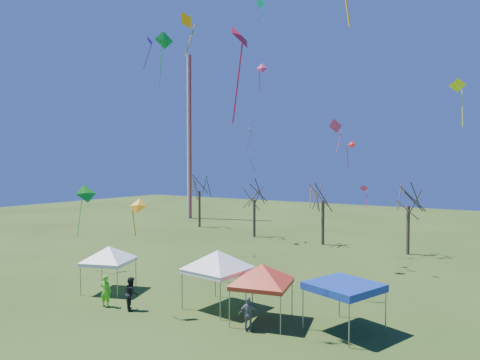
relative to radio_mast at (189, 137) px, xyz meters
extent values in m
plane|color=#2A4315|center=(28.00, -34.00, -12.50)|extent=(140.00, 140.00, 0.00)
cylinder|color=silver|center=(0.00, 0.00, 0.00)|extent=(0.70, 0.70, 25.00)
cylinder|color=#3D2D21|center=(7.15, -6.62, -10.11)|extent=(0.32, 0.32, 4.78)
cylinder|color=#3D2D21|center=(17.23, -9.35, -10.36)|extent=(0.32, 0.32, 4.28)
cylinder|color=#3D2D21|center=(25.63, -9.62, -10.18)|extent=(0.32, 0.32, 4.64)
cylinder|color=#3D2D21|center=(34.03, -9.96, -10.26)|extent=(0.32, 0.32, 4.49)
cylinder|color=gray|center=(19.31, -34.14, -11.59)|extent=(0.05, 0.05, 1.81)
cylinder|color=gray|center=(18.43, -31.76, -11.59)|extent=(0.05, 0.05, 1.81)
cylinder|color=gray|center=(21.69, -33.26, -11.59)|extent=(0.05, 0.05, 1.81)
cylinder|color=gray|center=(20.80, -30.88, -11.59)|extent=(0.05, 0.05, 1.81)
cube|color=white|center=(20.06, -32.51, -10.58)|extent=(3.49, 3.49, 0.22)
pyramid|color=white|center=(20.06, -32.51, -9.57)|extent=(3.60, 3.60, 0.91)
cylinder|color=gray|center=(26.35, -32.62, -11.48)|extent=(0.06, 0.06, 2.05)
cylinder|color=gray|center=(26.62, -29.77, -11.48)|extent=(0.06, 0.06, 2.05)
cylinder|color=gray|center=(29.21, -32.88, -11.48)|extent=(0.06, 0.06, 2.05)
cylinder|color=gray|center=(29.47, -30.03, -11.48)|extent=(0.06, 0.06, 2.05)
cube|color=white|center=(27.91, -31.32, -10.33)|extent=(3.34, 3.34, 0.25)
pyramid|color=white|center=(27.91, -31.32, -9.18)|extent=(4.33, 4.33, 1.02)
cylinder|color=gray|center=(30.21, -33.50, -11.56)|extent=(0.06, 0.06, 1.88)
cylinder|color=gray|center=(29.59, -30.94, -11.56)|extent=(0.06, 0.06, 1.88)
cylinder|color=gray|center=(32.78, -32.88, -11.56)|extent=(0.06, 0.06, 1.88)
cylinder|color=gray|center=(32.15, -30.31, -11.56)|extent=(0.06, 0.06, 1.88)
cube|color=red|center=(31.18, -31.91, -10.50)|extent=(3.42, 3.42, 0.23)
pyramid|color=red|center=(31.18, -31.91, -9.45)|extent=(3.88, 3.88, 0.94)
cylinder|color=gray|center=(33.40, -31.66, -11.49)|extent=(0.06, 0.06, 2.02)
cylinder|color=gray|center=(34.33, -28.99, -11.49)|extent=(0.06, 0.06, 2.02)
cylinder|color=gray|center=(36.07, -32.59, -11.49)|extent=(0.06, 0.06, 2.02)
cylinder|color=gray|center=(37.00, -29.92, -11.49)|extent=(0.06, 0.06, 2.02)
cube|color=navy|center=(35.20, -30.79, -10.36)|extent=(3.86, 3.86, 0.24)
cube|color=navy|center=(35.20, -30.79, -10.18)|extent=(3.86, 3.86, 0.12)
imported|color=slate|center=(31.27, -33.36, -11.65)|extent=(1.06, 0.87, 1.69)
imported|color=black|center=(24.03, -34.29, -11.57)|extent=(1.15, 1.10, 1.87)
imported|color=#4ED822|center=(22.38, -34.72, -11.59)|extent=(0.76, 0.60, 1.83)
cone|color=green|center=(20.56, -27.70, 4.80)|extent=(1.01, 1.40, 1.40)
cube|color=green|center=(20.42, -27.96, 2.89)|extent=(0.57, 0.35, 3.13)
cone|color=orange|center=(28.27, -34.41, 2.93)|extent=(1.07, 0.84, 0.82)
cube|color=orange|center=(28.56, -34.49, 1.88)|extent=(0.21, 0.61, 1.65)
cube|color=#FFAE0D|center=(37.51, -37.45, 0.80)|extent=(0.31, 0.23, 1.34)
cone|color=orange|center=(24.98, -34.63, -6.50)|extent=(1.11, 0.96, 0.82)
cube|color=orange|center=(24.77, -34.74, -7.47)|extent=(0.26, 0.46, 1.47)
cone|color=purple|center=(12.90, -21.37, 7.51)|extent=(0.91, 1.27, 1.08)
cube|color=purple|center=(13.05, -21.80, 5.97)|extent=(0.92, 0.35, 2.52)
cone|color=#0DCCC7|center=(24.70, -20.89, 8.77)|extent=(0.99, 1.02, 0.72)
cube|color=#0DCCC7|center=(24.85, -20.71, 7.75)|extent=(0.42, 0.36, 1.63)
cone|color=red|center=(29.80, -13.29, -2.44)|extent=(0.73, 0.37, 0.68)
cube|color=red|center=(29.44, -13.34, -3.58)|extent=(0.13, 0.77, 1.95)
cone|color=#EEFB1A|center=(39.35, -23.86, 0.25)|extent=(1.03, 0.79, 0.78)
cube|color=#EEFB1A|center=(39.60, -23.81, -1.06)|extent=(0.16, 0.55, 2.16)
cone|color=#0B8DAF|center=(18.71, -12.32, -3.21)|extent=(0.87, 1.05, 0.81)
cube|color=#0B8DAF|center=(18.58, -12.03, -4.26)|extent=(0.62, 0.31, 1.67)
cone|color=#D32F76|center=(30.02, -18.04, -1.15)|extent=(1.35, 0.86, 1.21)
cube|color=#D32F76|center=(30.37, -18.14, -2.39)|extent=(0.24, 0.73, 1.86)
cone|color=orange|center=(17.79, -11.22, -0.38)|extent=(1.23, 1.41, 0.99)
cube|color=orange|center=(17.93, -11.49, -1.72)|extent=(0.59, 0.32, 2.09)
cone|color=#D62F6D|center=(31.85, -16.41, -6.16)|extent=(0.77, 0.59, 0.58)
cube|color=#D62F6D|center=(32.07, -16.36, -7.01)|extent=(0.14, 0.50, 1.37)
cone|color=red|center=(33.24, -37.18, 0.64)|extent=(0.86, 1.24, 1.02)
cube|color=red|center=(33.25, -37.40, -1.18)|extent=(0.47, 0.07, 3.05)
cone|color=green|center=(14.08, -29.63, -6.50)|extent=(1.31, 1.78, 1.45)
cube|color=green|center=(13.93, -30.16, -8.42)|extent=(1.11, 0.36, 3.06)
cone|color=#EB3466|center=(28.64, -27.54, 1.81)|extent=(0.74, 0.47, 0.69)
cube|color=#EB3466|center=(28.51, -27.58, 0.98)|extent=(0.14, 0.31, 1.32)
camera|label=1|loc=(42.17, -51.09, -4.30)|focal=32.00mm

